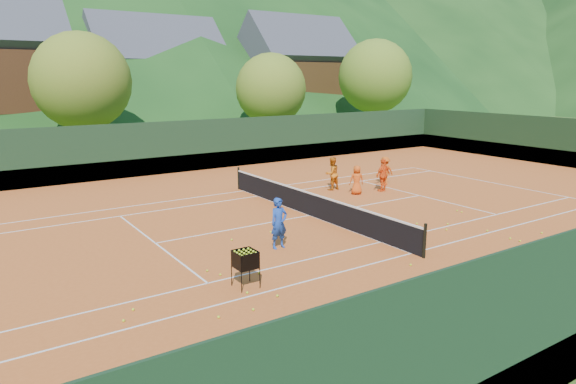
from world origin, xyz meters
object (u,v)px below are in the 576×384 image
student_a (332,174)px  ball_hopper (245,260)px  student_b (383,175)px  student_c (357,180)px  chalet_right (296,79)px  student_d (385,171)px  chalet_mid (156,82)px  tennis_net (310,203)px  coach (279,223)px

student_a → ball_hopper: 12.46m
student_b → student_a: bearing=-49.5°
student_c → chalet_right: bearing=-95.6°
student_c → student_d: size_ratio=0.95×
chalet_mid → ball_hopper: bearing=-106.7°
student_b → chalet_mid: (0.39, 32.36, 4.17)m
student_a → ball_hopper: bearing=37.3°
ball_hopper → chalet_right: size_ratio=0.08×
student_d → ball_hopper: bearing=46.8°
student_a → student_c: bearing=100.4°
student_c → tennis_net: (-4.11, -1.86, -0.19)m
coach → tennis_net: coach is taller
coach → chalet_mid: 38.06m
student_a → student_c: 1.48m
student_a → student_b: bearing=134.6°
student_b → chalet_right: bearing=-124.8°
student_c → chalet_right: chalet_right is taller
chalet_mid → chalet_right: (14.00, -4.00, 0.27)m
tennis_net → ball_hopper: tennis_net is taller
chalet_right → student_b: bearing=-116.9°
student_c → student_d: (2.69, 0.89, 0.04)m
student_d → tennis_net: size_ratio=0.12×
student_d → chalet_right: chalet_right is taller
student_a → student_d: size_ratio=1.11×
student_b → chalet_right: size_ratio=0.14×
student_c → tennis_net: size_ratio=0.12×
student_d → chalet_mid: 31.55m
student_b → chalet_mid: size_ratio=0.13×
coach → student_c: size_ratio=1.21×
student_d → coach: bearing=43.9°
coach → student_b: size_ratio=1.04×
student_a → tennis_net: student_a is taller
student_a → coach: bearing=37.0°
student_a → chalet_mid: (2.26, 30.70, 4.16)m
ball_hopper → chalet_mid: (11.65, 38.88, 4.22)m
chalet_right → student_c: bearing=-119.5°
ball_hopper → chalet_right: (25.65, 34.89, 4.49)m
coach → student_c: bearing=30.5°
tennis_net → student_d: bearing=22.0°
student_c → tennis_net: bearing=48.3°
coach → tennis_net: 4.20m
coach → student_a: 9.17m
student_b → tennis_net: student_b is taller
coach → student_d: bearing=27.2°
student_c → chalet_mid: bearing=-69.5°
ball_hopper → chalet_mid: 40.81m
student_d → tennis_net: bearing=37.3°
tennis_net → chalet_mid: 34.81m
coach → student_c: coach is taller
student_b → tennis_net: size_ratio=0.13×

